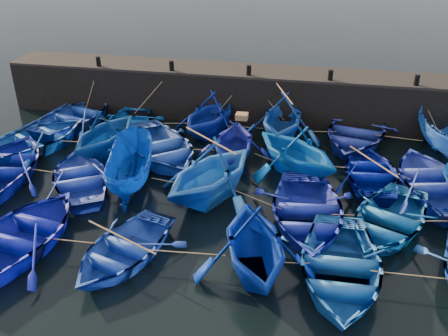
% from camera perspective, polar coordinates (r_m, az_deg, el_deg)
% --- Properties ---
extents(ground, '(120.00, 120.00, 0.00)m').
position_cam_1_polar(ground, '(18.00, -1.99, -6.69)').
color(ground, black).
rests_on(ground, ground).
extents(quay_wall, '(26.00, 2.50, 2.50)m').
position_cam_1_polar(quay_wall, '(26.68, 3.07, 8.33)').
color(quay_wall, black).
rests_on(quay_wall, ground).
extents(quay_top, '(26.00, 2.50, 0.12)m').
position_cam_1_polar(quay_top, '(26.26, 3.14, 11.01)').
color(quay_top, black).
rests_on(quay_top, quay_wall).
extents(bollard_0, '(0.24, 0.24, 0.50)m').
position_cam_1_polar(bollard_0, '(27.58, -14.17, 11.73)').
color(bollard_0, black).
rests_on(bollard_0, quay_top).
extents(bollard_1, '(0.24, 0.24, 0.50)m').
position_cam_1_polar(bollard_1, '(26.17, -6.01, 11.55)').
color(bollard_1, black).
rests_on(bollard_1, quay_top).
extents(bollard_2, '(0.24, 0.24, 0.50)m').
position_cam_1_polar(bollard_2, '(25.32, 2.86, 11.10)').
color(bollard_2, black).
rests_on(bollard_2, quay_top).
extents(bollard_3, '(0.24, 0.24, 0.50)m').
position_cam_1_polar(bollard_3, '(25.09, 12.08, 10.35)').
color(bollard_3, black).
rests_on(bollard_3, quay_top).
extents(bollard_4, '(0.24, 0.24, 0.50)m').
position_cam_1_polar(bollard_4, '(25.49, 21.18, 9.36)').
color(bollard_4, black).
rests_on(bollard_4, quay_top).
extents(boat_0, '(5.07, 6.12, 1.10)m').
position_cam_1_polar(boat_0, '(26.91, -16.53, 5.76)').
color(boat_0, '#183996').
rests_on(boat_0, ground).
extents(boat_1, '(3.56, 4.74, 0.94)m').
position_cam_1_polar(boat_1, '(25.54, -11.08, 5.01)').
color(boat_1, '#084CAE').
rests_on(boat_1, ground).
extents(boat_2, '(4.77, 5.15, 2.23)m').
position_cam_1_polar(boat_2, '(24.53, -1.64, 6.20)').
color(boat_2, navy).
rests_on(boat_2, ground).
extents(boat_3, '(4.03, 4.64, 2.39)m').
position_cam_1_polar(boat_3, '(24.07, 6.70, 5.77)').
color(boat_3, '#124199').
rests_on(boat_3, ground).
extents(boat_4, '(5.20, 6.43, 1.18)m').
position_cam_1_polar(boat_4, '(24.56, 14.80, 3.93)').
color(boat_4, navy).
rests_on(boat_4, ground).
extents(boat_5, '(2.52, 5.14, 1.91)m').
position_cam_1_polar(boat_5, '(24.79, 23.95, 3.52)').
color(boat_5, blue).
rests_on(boat_5, ground).
extents(boat_6, '(5.89, 6.52, 1.11)m').
position_cam_1_polar(boat_6, '(24.80, -20.71, 3.15)').
color(boat_6, '#144692').
rests_on(boat_6, ground).
extents(boat_7, '(4.57, 5.02, 2.27)m').
position_cam_1_polar(boat_7, '(23.06, -13.39, 3.98)').
color(boat_7, navy).
rests_on(boat_7, ground).
extents(boat_8, '(6.64, 6.89, 1.16)m').
position_cam_1_polar(boat_8, '(22.56, -7.34, 2.45)').
color(boat_8, '#294FB5').
rests_on(boat_8, ground).
extents(boat_9, '(3.81, 4.33, 2.14)m').
position_cam_1_polar(boat_9, '(21.74, 1.21, 3.08)').
color(boat_9, navy).
rests_on(boat_9, ground).
extents(boat_10, '(5.88, 5.85, 2.35)m').
position_cam_1_polar(boat_10, '(20.95, 8.32, 2.07)').
color(boat_10, '#0451B3').
rests_on(boat_10, ground).
extents(boat_11, '(3.56, 4.74, 0.94)m').
position_cam_1_polar(boat_11, '(21.39, 16.48, -0.41)').
color(boat_11, '#000C7A').
rests_on(boat_11, ground).
extents(boat_12, '(4.89, 6.07, 1.12)m').
position_cam_1_polar(boat_12, '(21.30, 22.85, -1.41)').
color(boat_12, '#283BA8').
rests_on(boat_12, ground).
extents(boat_13, '(4.75, 6.07, 1.15)m').
position_cam_1_polar(boat_13, '(22.66, -23.66, 0.24)').
color(boat_13, navy).
rests_on(boat_13, ground).
extents(boat_14, '(5.22, 5.69, 0.96)m').
position_cam_1_polar(boat_14, '(20.92, -16.06, -0.97)').
color(boat_14, '#2B42BA').
rests_on(boat_14, ground).
extents(boat_15, '(2.65, 4.88, 1.79)m').
position_cam_1_polar(boat_15, '(20.23, -10.77, -0.03)').
color(boat_15, '#00359C').
rests_on(boat_15, ground).
extents(boat_16, '(5.85, 6.15, 2.53)m').
position_cam_1_polar(boat_16, '(18.88, -1.54, -0.38)').
color(boat_16, blue).
rests_on(boat_16, ground).
extents(boat_17, '(4.44, 5.81, 1.13)m').
position_cam_1_polar(boat_17, '(18.01, 9.37, -4.92)').
color(boat_17, '#1A269D').
rests_on(boat_17, ground).
extents(boat_18, '(5.12, 5.86, 1.01)m').
position_cam_1_polar(boat_18, '(18.38, 18.19, -5.58)').
color(boat_18, '#125794').
rests_on(boat_18, ground).
extents(boat_21, '(4.71, 5.97, 1.12)m').
position_cam_1_polar(boat_21, '(17.92, -22.16, -7.08)').
color(boat_21, '#0B1291').
rests_on(boat_21, ground).
extents(boat_22, '(4.24, 5.07, 0.90)m').
position_cam_1_polar(boat_22, '(16.50, -11.54, -9.07)').
color(boat_22, '#2044BA').
rests_on(boat_22, ground).
extents(boat_23, '(4.90, 5.30, 2.31)m').
position_cam_1_polar(boat_23, '(15.29, 3.49, -8.54)').
color(boat_23, '#01208B').
rests_on(boat_23, ground).
extents(boat_24, '(3.89, 5.37, 1.10)m').
position_cam_1_polar(boat_24, '(15.72, 13.08, -10.97)').
color(boat_24, blue).
rests_on(boat_24, ground).
extents(wooden_crate, '(0.51, 0.45, 0.24)m').
position_cam_1_polar(wooden_crate, '(21.22, 2.05, 5.92)').
color(wooden_crate, brown).
rests_on(wooden_crate, boat_9).
extents(mooring_ropes, '(18.00, 11.98, 2.10)m').
position_cam_1_polar(mooring_ropes, '(21.70, 0.89, 2.47)').
color(mooring_ropes, tan).
rests_on(mooring_ropes, ground).
extents(loose_oars, '(10.41, 12.34, 1.69)m').
position_cam_1_polar(loose_oars, '(19.42, 3.76, 1.94)').
color(loose_oars, '#99724C').
rests_on(loose_oars, ground).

